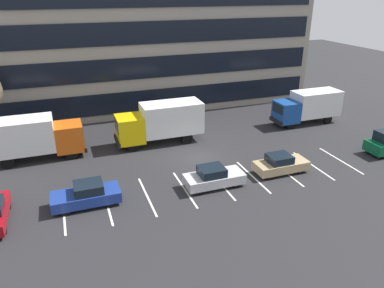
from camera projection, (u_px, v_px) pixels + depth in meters
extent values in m
plane|color=#262628|center=(199.00, 159.00, 31.12)|extent=(120.00, 120.00, 0.00)
cube|color=gray|center=(145.00, 29.00, 43.05)|extent=(38.38, 11.49, 18.00)
cube|color=black|center=(160.00, 99.00, 40.85)|extent=(36.84, 0.16, 2.30)
cube|color=black|center=(159.00, 67.00, 39.41)|extent=(36.84, 0.16, 2.30)
cube|color=black|center=(158.00, 32.00, 37.98)|extent=(36.84, 0.16, 2.30)
cube|color=silver|center=(64.00, 211.00, 23.86)|extent=(0.14, 5.40, 0.01)
cube|color=silver|center=(107.00, 203.00, 24.74)|extent=(0.14, 5.40, 0.01)
cube|color=silver|center=(147.00, 196.00, 25.62)|extent=(0.14, 5.40, 0.01)
cube|color=silver|center=(185.00, 189.00, 26.49)|extent=(0.14, 5.40, 0.01)
cube|color=silver|center=(220.00, 183.00, 27.37)|extent=(0.14, 5.40, 0.01)
cube|color=silver|center=(253.00, 176.00, 28.25)|extent=(0.14, 5.40, 0.01)
cube|color=silver|center=(284.00, 171.00, 29.13)|extent=(0.14, 5.40, 0.01)
cube|color=silver|center=(313.00, 165.00, 30.01)|extent=(0.14, 5.40, 0.01)
cube|color=silver|center=(340.00, 160.00, 30.89)|extent=(0.14, 5.40, 0.01)
cube|color=yellow|center=(130.00, 129.00, 32.93)|extent=(2.36, 2.58, 2.36)
cube|color=black|center=(117.00, 126.00, 32.38)|extent=(0.06, 2.16, 1.04)
cube|color=white|center=(172.00, 118.00, 33.94)|extent=(5.58, 2.68, 2.90)
cube|color=black|center=(117.00, 141.00, 32.95)|extent=(0.21, 2.58, 0.43)
cylinder|color=black|center=(133.00, 145.00, 32.44)|extent=(1.07, 0.32, 1.07)
cylinder|color=black|center=(128.00, 137.00, 34.35)|extent=(1.07, 0.32, 1.07)
cylinder|color=black|center=(187.00, 138.00, 34.04)|extent=(1.07, 0.32, 1.07)
cylinder|color=black|center=(180.00, 130.00, 35.95)|extent=(1.07, 0.32, 1.07)
cube|color=#194799|center=(286.00, 112.00, 38.00)|extent=(2.15, 2.35, 2.15)
cube|color=black|center=(278.00, 109.00, 37.49)|extent=(0.06, 1.97, 0.95)
cube|color=white|center=(316.00, 103.00, 38.92)|extent=(5.09, 2.45, 2.64)
cube|color=black|center=(276.00, 121.00, 38.01)|extent=(0.20, 2.35, 0.39)
cylinder|color=black|center=(291.00, 124.00, 37.56)|extent=(0.98, 0.29, 0.98)
cylinder|color=black|center=(280.00, 118.00, 39.29)|extent=(0.98, 0.29, 0.98)
cylinder|color=black|center=(328.00, 119.00, 39.01)|extent=(0.98, 0.29, 0.98)
cylinder|color=black|center=(316.00, 114.00, 40.75)|extent=(0.98, 0.29, 0.98)
cube|color=#D85914|center=(69.00, 136.00, 31.39)|extent=(2.31, 2.51, 2.31)
cube|color=black|center=(82.00, 130.00, 31.56)|extent=(0.06, 2.11, 1.01)
cube|color=white|center=(19.00, 136.00, 29.94)|extent=(5.45, 2.62, 2.83)
cube|color=black|center=(85.00, 145.00, 32.16)|extent=(0.21, 2.51, 0.42)
cylinder|color=black|center=(70.00, 144.00, 32.78)|extent=(1.05, 0.31, 1.05)
cylinder|color=black|center=(72.00, 153.00, 30.91)|extent=(1.05, 0.31, 1.05)
cylinder|color=black|center=(10.00, 152.00, 31.22)|extent=(1.05, 0.31, 1.05)
cylinder|color=black|center=(8.00, 162.00, 29.35)|extent=(1.05, 0.31, 1.05)
cylinder|color=black|center=(370.00, 148.00, 32.51)|extent=(0.67, 0.22, 0.67)
cube|color=tan|center=(281.00, 166.00, 28.70)|extent=(4.26, 1.78, 0.69)
cube|color=black|center=(279.00, 159.00, 28.38)|extent=(1.79, 1.57, 0.59)
cylinder|color=black|center=(290.00, 162.00, 29.91)|extent=(0.59, 0.22, 0.59)
cylinder|color=black|center=(301.00, 170.00, 28.58)|extent=(0.59, 0.22, 0.59)
cylinder|color=black|center=(261.00, 167.00, 29.05)|extent=(0.59, 0.22, 0.59)
cylinder|color=black|center=(271.00, 176.00, 27.72)|extent=(0.59, 0.22, 0.59)
cube|color=silver|center=(214.00, 179.00, 26.69)|extent=(4.40, 1.84, 0.72)
cube|color=black|center=(212.00, 171.00, 26.36)|extent=(1.85, 1.62, 0.61)
cylinder|color=black|center=(227.00, 174.00, 27.94)|extent=(0.61, 0.23, 0.61)
cylinder|color=black|center=(236.00, 184.00, 26.56)|extent=(0.61, 0.23, 0.61)
cylinder|color=black|center=(193.00, 180.00, 27.05)|extent=(0.61, 0.23, 0.61)
cylinder|color=black|center=(200.00, 191.00, 25.68)|extent=(0.61, 0.23, 0.61)
cube|color=navy|center=(86.00, 197.00, 24.36)|extent=(4.50, 1.88, 0.73)
cube|color=black|center=(88.00, 187.00, 24.16)|extent=(1.89, 1.66, 0.63)
cylinder|color=black|center=(65.00, 211.00, 23.32)|extent=(0.63, 0.23, 0.63)
cylinder|color=black|center=(64.00, 199.00, 24.73)|extent=(0.63, 0.23, 0.63)
cylinder|color=black|center=(110.00, 203.00, 24.23)|extent=(0.63, 0.23, 0.63)
cylinder|color=black|center=(107.00, 191.00, 25.64)|extent=(0.63, 0.23, 0.63)
cylinder|color=black|center=(8.00, 204.00, 24.09)|extent=(0.23, 0.62, 0.62)
cylinder|color=black|center=(4.00, 229.00, 21.64)|extent=(0.23, 0.62, 0.62)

